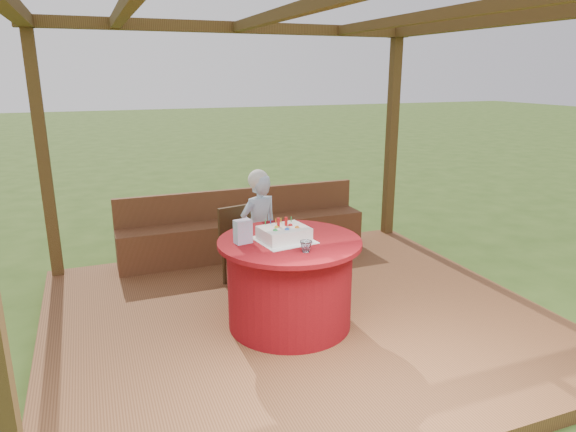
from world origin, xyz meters
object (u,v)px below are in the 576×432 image
object	(u,v)px
chair	(240,244)
gift_bag	(243,232)
bench	(244,234)
elderly_woman	(259,227)
table	(290,282)
birthday_cake	(284,234)
drinking_glass	(306,247)

from	to	relation	value
chair	gift_bag	xyz separation A→B (m)	(-0.25, -0.98, 0.45)
bench	elderly_woman	bearing A→B (deg)	-96.67
bench	elderly_woman	world-z (taller)	elderly_woman
table	gift_bag	size ratio (longest dim) A/B	6.19
elderly_woman	birthday_cake	bearing A→B (deg)	-95.36
birthday_cake	gift_bag	distance (m)	0.35
table	birthday_cake	bearing A→B (deg)	175.21
birthday_cake	bench	bearing A→B (deg)	84.00
bench	gift_bag	xyz separation A→B (m)	(-0.54, -1.82, 0.63)
birthday_cake	drinking_glass	xyz separation A→B (m)	(0.06, -0.34, -0.01)
gift_bag	table	bearing A→B (deg)	-20.43
elderly_woman	bench	bearing A→B (deg)	83.33
chair	elderly_woman	bearing A→B (deg)	-20.50
bench	table	bearing A→B (deg)	-94.47
bench	drinking_glass	size ratio (longest dim) A/B	30.33
birthday_cake	gift_bag	xyz separation A→B (m)	(-0.34, 0.06, 0.04)
chair	drinking_glass	distance (m)	1.44
elderly_woman	drinking_glass	xyz separation A→B (m)	(-0.03, -1.31, 0.21)
bench	chair	size ratio (longest dim) A/B	3.62
bench	elderly_woman	distance (m)	0.99
chair	birthday_cake	bearing A→B (deg)	-84.61
bench	elderly_woman	xyz separation A→B (m)	(-0.11, -0.91, 0.36)
table	birthday_cake	size ratio (longest dim) A/B	2.46
birthday_cake	chair	bearing A→B (deg)	95.39
bench	drinking_glass	world-z (taller)	drinking_glass
bench	birthday_cake	size ratio (longest dim) A/B	5.95
chair	drinking_glass	size ratio (longest dim) A/B	8.38
gift_bag	elderly_woman	bearing A→B (deg)	53.29
bench	elderly_woman	size ratio (longest dim) A/B	2.44
elderly_woman	gift_bag	distance (m)	1.04
bench	gift_bag	distance (m)	2.00
bench	gift_bag	world-z (taller)	gift_bag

